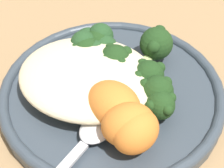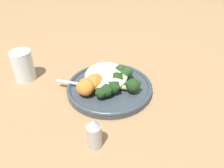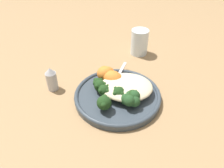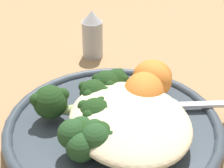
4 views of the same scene
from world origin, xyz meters
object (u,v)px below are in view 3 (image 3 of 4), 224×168
at_px(broccoli_stalk_6, 129,94).
at_px(broccoli_stalk_0, 103,83).
at_px(broccoli_stalk_2, 106,90).
at_px(sweet_potato_chunk_0, 104,73).
at_px(salt_shaker, 52,79).
at_px(plate, 118,96).
at_px(sweet_potato_chunk_1, 113,78).
at_px(quinoa_mound, 126,87).
at_px(broccoli_stalk_4, 119,92).
at_px(water_glass, 139,42).
at_px(sweet_potato_chunk_2, 106,73).
at_px(broccoli_stalk_5, 127,97).
at_px(spoon, 117,77).
at_px(broccoli_stalk_3, 106,100).
at_px(broccoli_stalk_1, 103,86).

bearing_deg(broccoli_stalk_6, broccoli_stalk_0, -158.34).
height_order(broccoli_stalk_2, sweet_potato_chunk_0, sweet_potato_chunk_0).
height_order(broccoli_stalk_6, salt_shaker, salt_shaker).
relative_size(plate, sweet_potato_chunk_1, 4.23).
xyz_separation_m(quinoa_mound, broccoli_stalk_4, (0.02, 0.02, 0.00)).
bearing_deg(sweet_potato_chunk_0, quinoa_mound, 139.13).
bearing_deg(water_glass, sweet_potato_chunk_2, 61.14).
bearing_deg(sweet_potato_chunk_2, quinoa_mound, 137.91).
relative_size(broccoli_stalk_5, spoon, 0.85).
distance_m(plate, sweet_potato_chunk_0, 0.09).
relative_size(quinoa_mound, broccoli_stalk_4, 1.79).
xyz_separation_m(broccoli_stalk_2, water_glass, (-0.11, -0.27, 0.01)).
relative_size(broccoli_stalk_2, broccoli_stalk_3, 0.60).
relative_size(sweet_potato_chunk_0, salt_shaker, 0.62).
relative_size(quinoa_mound, sweet_potato_chunk_1, 2.54).
relative_size(sweet_potato_chunk_0, sweet_potato_chunk_2, 0.93).
relative_size(broccoli_stalk_4, sweet_potato_chunk_1, 1.41).
height_order(broccoli_stalk_0, broccoli_stalk_5, broccoli_stalk_5).
bearing_deg(plate, sweet_potato_chunk_0, -57.20).
bearing_deg(water_glass, broccoli_stalk_5, 80.62).
distance_m(sweet_potato_chunk_0, water_glass, 0.23).
distance_m(sweet_potato_chunk_1, water_glass, 0.24).
relative_size(spoon, salt_shaker, 1.59).
height_order(quinoa_mound, broccoli_stalk_0, quinoa_mound).
relative_size(plate, broccoli_stalk_5, 2.43).
bearing_deg(plate, broccoli_stalk_6, 148.69).
height_order(broccoli_stalk_1, sweet_potato_chunk_2, sweet_potato_chunk_2).
distance_m(broccoli_stalk_3, broccoli_stalk_5, 0.06).
xyz_separation_m(broccoli_stalk_4, sweet_potato_chunk_2, (0.04, -0.08, 0.00)).
relative_size(broccoli_stalk_4, spoon, 0.69).
bearing_deg(broccoli_stalk_0, water_glass, -117.88).
bearing_deg(water_glass, plate, 74.15).
distance_m(broccoli_stalk_2, sweet_potato_chunk_1, 0.05).
height_order(sweet_potato_chunk_1, water_glass, water_glass).
bearing_deg(quinoa_mound, broccoli_stalk_4, 47.45).
height_order(broccoli_stalk_1, broccoli_stalk_6, same).
distance_m(broccoli_stalk_5, sweet_potato_chunk_0, 0.12).
bearing_deg(quinoa_mound, salt_shaker, -7.37).
relative_size(broccoli_stalk_5, sweet_potato_chunk_1, 1.74).
relative_size(broccoli_stalk_3, sweet_potato_chunk_0, 2.63).
bearing_deg(salt_shaker, water_glass, -140.33).
relative_size(quinoa_mound, broccoli_stalk_5, 1.46).
distance_m(broccoli_stalk_2, sweet_potato_chunk_0, 0.07).
relative_size(broccoli_stalk_4, sweet_potato_chunk_2, 1.63).
relative_size(quinoa_mound, water_glass, 1.58).
bearing_deg(broccoli_stalk_5, sweet_potato_chunk_2, -172.95).
xyz_separation_m(broccoli_stalk_3, sweet_potato_chunk_1, (-0.01, -0.09, 0.00)).
bearing_deg(spoon, sweet_potato_chunk_2, 121.34).
distance_m(broccoli_stalk_5, water_glass, 0.30).
relative_size(plate, water_glass, 2.64).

